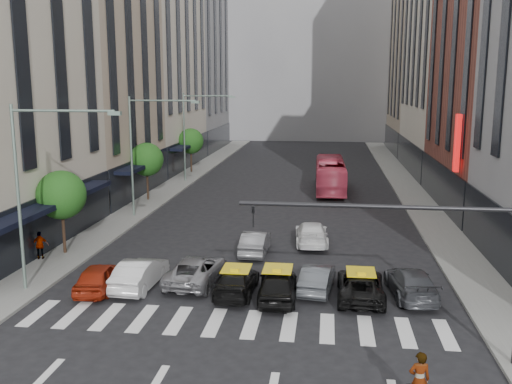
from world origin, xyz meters
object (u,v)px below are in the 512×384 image
(streetlamp_near, at_px, (35,173))
(taxi_left, at_px, (237,282))
(streetlamp_far, at_px, (193,125))
(car_white_front, at_px, (140,273))
(pedestrian_far, at_px, (40,245))
(streetlamp_mid, at_px, (143,140))
(taxi_center, at_px, (278,284))
(car_red, at_px, (99,277))
(bus, at_px, (330,175))

(streetlamp_near, distance_m, taxi_left, 10.86)
(streetlamp_far, xyz_separation_m, car_white_front, (4.50, -30.77, -5.16))
(pedestrian_far, bearing_deg, streetlamp_far, -114.81)
(streetlamp_mid, xyz_separation_m, taxi_left, (9.45, -15.10, -5.26))
(car_white_front, distance_m, taxi_center, 7.03)
(streetlamp_far, height_order, car_red, streetlamp_far)
(streetlamp_mid, xyz_separation_m, streetlamp_far, (0.00, 16.00, 0.00))
(taxi_left, height_order, pedestrian_far, pedestrian_far)
(streetlamp_near, relative_size, bus, 0.80)
(car_white_front, bearing_deg, streetlamp_near, 18.31)
(streetlamp_mid, relative_size, streetlamp_far, 1.00)
(bus, xyz_separation_m, pedestrian_far, (-16.54, -24.03, -0.60))
(car_red, height_order, pedestrian_far, pedestrian_far)
(streetlamp_near, relative_size, car_white_front, 2.00)
(streetlamp_mid, bearing_deg, streetlamp_near, -90.00)
(streetlamp_mid, xyz_separation_m, car_white_front, (4.50, -14.77, -5.16))
(streetlamp_far, bearing_deg, car_white_front, -81.68)
(pedestrian_far, bearing_deg, streetlamp_mid, -122.14)
(streetlamp_far, height_order, taxi_center, streetlamp_far)
(taxi_left, distance_m, taxi_center, 2.09)
(car_white_front, bearing_deg, taxi_left, 179.23)
(streetlamp_mid, bearing_deg, taxi_center, -53.53)
(streetlamp_near, xyz_separation_m, taxi_center, (11.49, 0.45, -5.15))
(taxi_center, distance_m, bus, 28.32)
(streetlamp_near, bearing_deg, streetlamp_mid, 90.00)
(car_white_front, height_order, bus, bus)
(taxi_left, bearing_deg, streetlamp_far, -72.15)
(car_red, bearing_deg, streetlamp_far, -90.11)
(car_white_front, relative_size, pedestrian_far, 2.79)
(streetlamp_near, distance_m, streetlamp_far, 32.00)
(car_white_front, bearing_deg, taxi_center, 176.75)
(car_red, relative_size, pedestrian_far, 2.53)
(taxi_center, bearing_deg, streetlamp_mid, -55.76)
(taxi_center, height_order, bus, bus)
(streetlamp_near, xyz_separation_m, bus, (13.98, 28.65, -4.34))
(car_red, distance_m, pedestrian_far, 6.61)
(taxi_center, bearing_deg, streetlamp_far, -72.21)
(taxi_center, xyz_separation_m, bus, (2.49, 28.20, 0.81))
(taxi_left, height_order, bus, bus)
(bus, distance_m, pedestrian_far, 29.18)
(car_white_front, bearing_deg, car_red, 23.26)
(car_red, bearing_deg, taxi_center, 174.50)
(streetlamp_mid, relative_size, car_white_front, 2.00)
(car_red, bearing_deg, bus, -116.88)
(streetlamp_mid, xyz_separation_m, bus, (13.98, 12.65, -4.34))
(streetlamp_mid, xyz_separation_m, taxi_center, (11.49, -15.55, -5.15))
(bus, bearing_deg, streetlamp_far, -14.75)
(taxi_center, bearing_deg, bus, -97.28)
(streetlamp_mid, distance_m, taxi_center, 20.01)
(bus, bearing_deg, streetlamp_near, 62.70)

